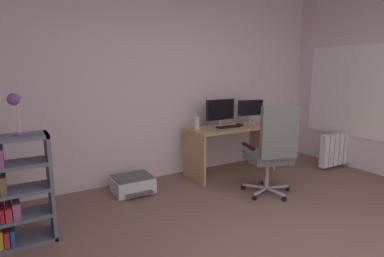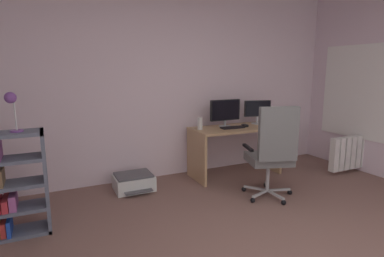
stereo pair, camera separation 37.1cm
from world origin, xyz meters
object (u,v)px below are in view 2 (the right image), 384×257
Objects in this scene: computer_mouse at (245,126)px; printer at (134,182)px; desk at (235,140)px; keyboard at (233,128)px; desktop_speaker at (200,124)px; monitor_main at (225,111)px; monitor_secondary at (258,110)px; office_chair at (273,150)px; radiator at (356,152)px; desk_lamp at (11,103)px.

printer is (-1.66, 0.07, -0.63)m from computer_mouse.
computer_mouse is 1.78m from printer.
desk is 0.23m from keyboard.
printer is (-0.97, -0.01, -0.70)m from desktop_speaker.
computer_mouse is at bearing 8.25° from keyboard.
monitor_secondary is (0.58, 0.00, -0.01)m from monitor_main.
office_chair is (-0.57, -1.07, -0.33)m from monitor_secondary.
monitor_main reaches higher than desk.
monitor_secondary reaches higher than desktop_speaker.
desktop_speaker is at bearing 113.40° from office_chair.
monitor_main is 1.13m from office_chair.
radiator reaches higher than printer.
office_chair is at bearing -35.65° from printer.
desktop_speaker is (-0.70, 0.09, 0.07)m from computer_mouse.
printer is 0.48× the size of radiator.
desktop_speaker is 0.16× the size of radiator.
desktop_speaker reaches higher than keyboard.
radiator is at bearing -17.99° from computer_mouse.
monitor_secondary is 1.64m from radiator.
desktop_speaker is 0.15× the size of office_chair.
computer_mouse is at bearing 158.86° from radiator.
desk_lamp is at bearing -165.09° from monitor_main.
keyboard is (0.03, -0.16, -0.22)m from monitor_main.
computer_mouse is 1.80m from radiator.
printer is at bearing -178.28° from monitor_secondary.
monitor_main is 1.15× the size of monitor_secondary.
desk is 1.26× the size of radiator.
desk is at bearing 169.45° from computer_mouse.
monitor_main is at bearing 140.67° from desk.
desk_lamp is 4.63m from radiator.
desk is at bearing 12.31° from desk_lamp.
computer_mouse is 0.20× the size of printer.
computer_mouse is at bearing -27.21° from monitor_main.
computer_mouse is at bearing -7.09° from desktop_speaker.
monitor_main is 1.64m from printer.
desk is 7.69× the size of desktop_speaker.
monitor_secondary is at bearing 1.72° from printer.
desk is 3.08× the size of monitor_secondary.
office_chair reaches higher than monitor_main.
desk is at bearing -5.41° from desktop_speaker.
office_chair is (-0.02, -0.92, -0.12)m from keyboard.
desktop_speaker is (-0.44, -0.05, -0.14)m from monitor_main.
printer is at bearing 144.35° from office_chair.
desk is at bearing 34.72° from keyboard.
office_chair is 1.81m from printer.
office_chair is 3.16× the size of desk_lamp.
radiator is (1.86, -0.61, -0.42)m from keyboard.
desktop_speaker is (-0.56, 0.05, 0.28)m from desk.
desk_lamp reaches higher than printer.
office_chair is at bearing -88.97° from keyboard.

